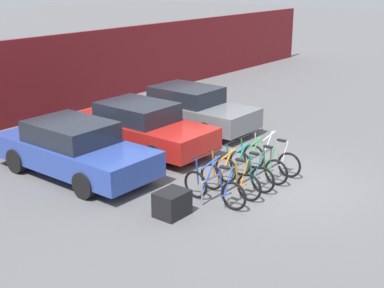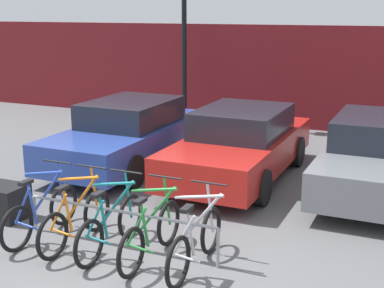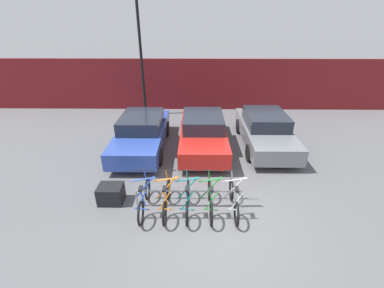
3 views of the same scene
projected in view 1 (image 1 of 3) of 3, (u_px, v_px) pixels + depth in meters
name	position (u px, v px, depth m)	size (l,w,h in m)	color
ground_plane	(278.00, 183.00, 13.17)	(120.00, 120.00, 0.00)	#59595B
hoarding_wall	(38.00, 79.00, 18.35)	(36.00, 0.16, 2.86)	maroon
bike_rack	(240.00, 167.00, 12.89)	(3.02, 0.04, 0.57)	gray
bicycle_blue	(214.00, 188.00, 11.91)	(0.68, 1.71, 1.05)	black
bicycle_orange	(230.00, 180.00, 12.37)	(0.68, 1.71, 1.05)	black
bicycle_teal	(244.00, 173.00, 12.81)	(0.68, 1.71, 1.05)	black
bicycle_green	(258.00, 166.00, 13.27)	(0.68, 1.71, 1.05)	black
bicycle_silver	(271.00, 159.00, 13.76)	(0.68, 1.71, 1.05)	black
car_blue	(74.00, 149.00, 13.53)	(1.91, 4.56, 1.40)	#2D479E
car_red	(140.00, 127.00, 15.43)	(1.91, 4.51, 1.40)	red
car_grey	(189.00, 108.00, 17.51)	(1.91, 4.55, 1.40)	slate
cargo_crate	(172.00, 203.00, 11.37)	(0.70, 0.56, 0.55)	black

